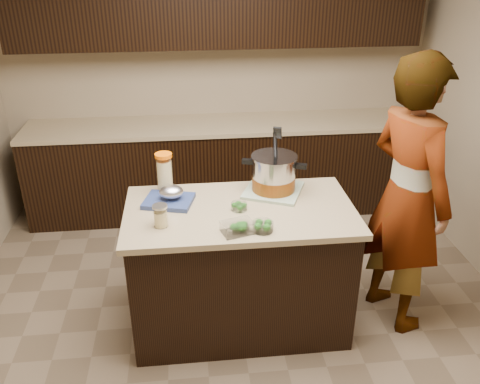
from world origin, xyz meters
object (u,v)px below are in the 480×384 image
object	(u,v)px
lemonade_pitcher	(165,175)
person	(407,197)
island	(240,267)
stock_pot	(274,175)

from	to	relation	value
lemonade_pitcher	person	world-z (taller)	person
island	stock_pot	world-z (taller)	stock_pot
island	lemonade_pitcher	bearing A→B (deg)	147.99
island	stock_pot	bearing A→B (deg)	41.48
island	person	xyz separation A→B (m)	(1.09, -0.02, 0.49)
stock_pot	person	bearing A→B (deg)	2.97
island	lemonade_pitcher	distance (m)	0.80
stock_pot	island	bearing A→B (deg)	-119.45
stock_pot	person	world-z (taller)	person
island	lemonade_pitcher	world-z (taller)	lemonade_pitcher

